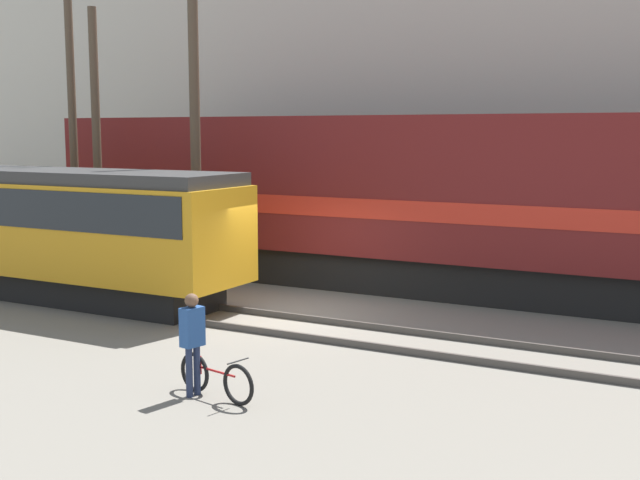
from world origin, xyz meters
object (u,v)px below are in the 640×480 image
Objects in this scene: person at (192,334)px; utility_pole_center at (97,145)px; streetcar at (30,223)px; utility_pole_right at (195,129)px; utility_pole_left at (72,116)px; bicycle at (216,378)px; freight_locomotive at (418,199)px.

person is 0.22× the size of utility_pole_center.
streetcar is 4.85m from utility_pole_right.
utility_pole_right is at bearing 38.42° from streetcar.
utility_pole_left is at bearing 111.40° from streetcar.
streetcar is 9.74m from person.
utility_pole_right is at bearing 126.35° from person.
person is (-0.39, -0.07, 0.67)m from bicycle.
utility_pole_center reaches higher than person.
person is 11.62m from utility_pole_center.
utility_pole_right is (3.31, 2.63, 2.39)m from streetcar.
freight_locomotive is at bearing 90.29° from person.
bicycle is 9.88m from utility_pole_right.
utility_pole_left reaches higher than person.
utility_pole_right is at bearing 0.00° from utility_pole_center.
streetcar is at bearing -86.99° from utility_pole_center.
streetcar reaches higher than bicycle.
freight_locomotive is at bearing 92.61° from bicycle.
utility_pole_center is (-8.66, -2.63, 1.39)m from freight_locomotive.
utility_pole_center is at bearing -163.14° from freight_locomotive.
utility_pole_center reaches higher than bicycle.
utility_pole_right is (-5.27, 7.16, 3.24)m from person.
bicycle is 0.99× the size of person.
freight_locomotive is 2.57× the size of utility_pole_right.
utility_pole_right reaches higher than freight_locomotive.
bicycle is 12.98m from utility_pole_left.
person is (0.05, -9.78, -1.40)m from freight_locomotive.
utility_pole_center is at bearing 142.10° from bicycle.
utility_pole_center is at bearing 140.61° from person.
person is 12.51m from utility_pole_left.
bicycle is 0.18× the size of utility_pole_left.
utility_pole_left reaches higher than bicycle.
utility_pole_right reaches higher than utility_pole_center.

